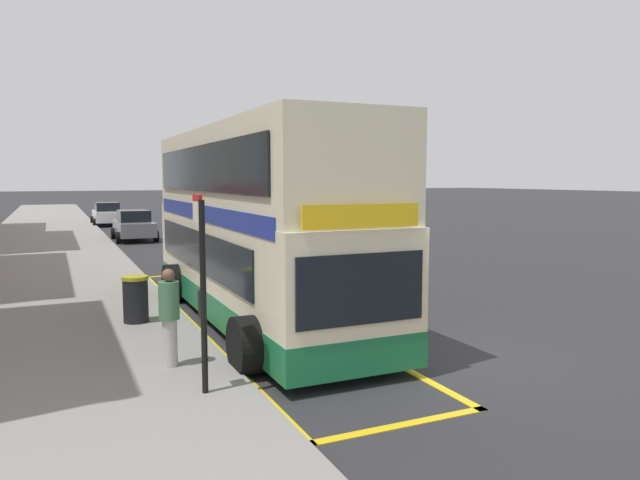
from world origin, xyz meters
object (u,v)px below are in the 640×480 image
Objects in this scene: pedestrian_waiting_near_sign at (169,314)px; litter_bin at (136,299)px; bus_stop_sign at (202,279)px; double_decker_bus at (255,231)px; parked_car_navy_kerbside at (200,207)px; parked_car_teal_distant at (216,211)px; parked_car_white_ahead at (107,214)px; parked_car_grey_behind at (134,225)px.

pedestrian_waiting_near_sign reaches higher than litter_bin.
bus_stop_sign is at bearing -80.32° from pedestrian_waiting_near_sign.
double_decker_bus is 38.84m from parked_car_navy_kerbside.
bus_stop_sign is 36.93m from parked_car_teal_distant.
parked_car_navy_kerbside reaches higher than litter_bin.
pedestrian_waiting_near_sign reaches higher than parked_car_white_ahead.
parked_car_grey_behind is 4.12× the size of litter_bin.
pedestrian_waiting_near_sign is 3.44m from litter_bin.
parked_car_teal_distant is 6.95m from parked_car_navy_kerbside.
double_decker_bus is 3.55× the size of bus_stop_sign.
parked_car_white_ahead is 10.95m from parked_car_navy_kerbside.
parked_car_grey_behind is at bearing -110.91° from parked_car_navy_kerbside.
parked_car_grey_behind is 22.74m from pedestrian_waiting_near_sign.
parked_car_navy_kerbside is 4.12× the size of litter_bin.
bus_stop_sign reaches higher than pedestrian_waiting_near_sign.
bus_stop_sign is at bearing -101.08° from parked_car_navy_kerbside.
double_decker_bus is 6.24× the size of pedestrian_waiting_near_sign.
double_decker_bus reaches higher than pedestrian_waiting_near_sign.
double_decker_bus reaches higher than parked_car_grey_behind.
litter_bin is at bearing -96.61° from parked_car_grey_behind.
parked_car_grey_behind and parked_car_white_ahead have the same top height.
parked_car_grey_behind is (-0.32, 19.50, -1.26)m from double_decker_bus.
parked_car_navy_kerbside is 42.43m from pedestrian_waiting_near_sign.
double_decker_bus is at bearing 51.00° from pedestrian_waiting_near_sign.
double_decker_bus is 31.99m from parked_car_teal_distant.
double_decker_bus is 3.02m from litter_bin.
bus_stop_sign is 1.76× the size of pedestrian_waiting_near_sign.
litter_bin is at bearing 173.87° from double_decker_bus.
parked_car_teal_distant and parked_car_grey_behind have the same top height.
parked_car_grey_behind is 19.36m from litter_bin.
parked_car_white_ahead is at bearing 86.93° from pedestrian_waiting_near_sign.
pedestrian_waiting_near_sign is at bearing -101.82° from parked_car_navy_kerbside.
parked_car_teal_distant is 2.54× the size of pedestrian_waiting_near_sign.
parked_car_teal_distant is 1.00× the size of parked_car_grey_behind.
parked_car_white_ahead is (-7.89, -0.32, 0.00)m from parked_car_teal_distant.
double_decker_bus is 2.46× the size of parked_car_white_ahead.
bus_stop_sign is at bearing 74.97° from parked_car_teal_distant.
bus_stop_sign is 0.69× the size of parked_car_white_ahead.
parked_car_navy_kerbside is at bearing 43.80° from parked_car_white_ahead.
parked_car_navy_kerbside is at bearing 76.34° from pedestrian_waiting_near_sign.
parked_car_navy_kerbside is (7.80, 18.59, 0.00)m from parked_car_grey_behind.
parked_car_teal_distant is 1.00× the size of parked_car_white_ahead.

